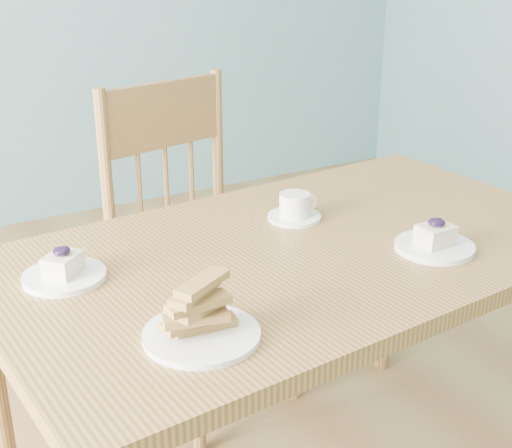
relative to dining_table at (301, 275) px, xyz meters
name	(u,v)px	position (x,y,z in m)	size (l,w,h in m)	color
dining_table	(301,275)	(0.00, 0.00, 0.00)	(1.46, 0.92, 0.75)	#9D6A3B
dining_chair	(198,247)	(0.00, 0.58, -0.16)	(0.55, 0.53, 1.01)	#9D6A3B
cheesecake_plate_near	(435,242)	(0.25, -0.16, 0.09)	(0.18, 0.18, 0.08)	white
cheesecake_plate_far	(64,271)	(-0.52, 0.10, 0.09)	(0.17, 0.17, 0.07)	white
coffee_cup	(295,208)	(0.07, 0.15, 0.10)	(0.13, 0.13, 0.07)	white
biscotti_plate	(201,319)	(-0.37, -0.25, 0.11)	(0.21, 0.21, 0.11)	white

